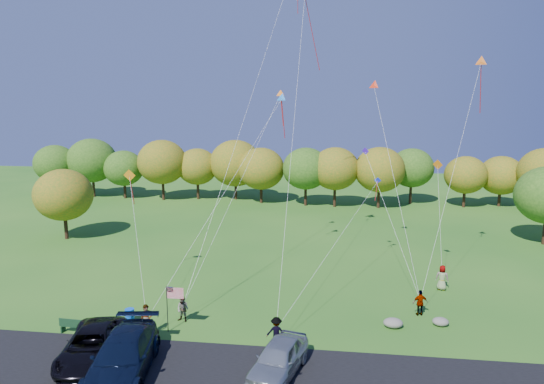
# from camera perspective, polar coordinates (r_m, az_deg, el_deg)

# --- Properties ---
(ground) EXTENTS (140.00, 140.00, 0.00)m
(ground) POSITION_cam_1_polar(r_m,az_deg,el_deg) (28.80, -1.67, -16.80)
(ground) COLOR #245F1B
(ground) RESTS_ON ground
(asphalt_lane) EXTENTS (44.00, 6.00, 0.06)m
(asphalt_lane) POSITION_cam_1_polar(r_m,az_deg,el_deg) (25.34, -3.18, -20.82)
(asphalt_lane) COLOR black
(asphalt_lane) RESTS_ON ground
(treeline) EXTENTS (76.60, 28.02, 8.37)m
(treeline) POSITION_cam_1_polar(r_m,az_deg,el_deg) (62.53, 5.71, 2.61)
(treeline) COLOR #3C2216
(treeline) RESTS_ON ground
(minivan_dark) EXTENTS (3.83, 6.25, 1.62)m
(minivan_dark) POSITION_cam_1_polar(r_m,az_deg,el_deg) (27.78, -20.40, -16.55)
(minivan_dark) COLOR black
(minivan_dark) RESTS_ON asphalt_lane
(minivan_navy) EXTENTS (3.66, 6.94, 1.92)m
(minivan_navy) POSITION_cam_1_polar(r_m,az_deg,el_deg) (25.93, -17.14, -18.02)
(minivan_navy) COLOR black
(minivan_navy) RESTS_ON asphalt_lane
(minivan_silver) EXTENTS (3.06, 5.13, 1.64)m
(minivan_silver) POSITION_cam_1_polar(r_m,az_deg,el_deg) (25.03, 0.78, -18.98)
(minivan_silver) COLOR #A1A7AB
(minivan_silver) RESTS_ON asphalt_lane
(flyer_a) EXTENTS (0.81, 0.69, 1.89)m
(flyer_a) POSITION_cam_1_polar(r_m,az_deg,el_deg) (29.50, -14.53, -14.43)
(flyer_a) COLOR #4C4C59
(flyer_a) RESTS_ON ground
(flyer_b) EXTENTS (0.90, 0.78, 1.60)m
(flyer_b) POSITION_cam_1_polar(r_m,az_deg,el_deg) (30.87, -10.44, -13.40)
(flyer_b) COLOR #4C4C59
(flyer_b) RESTS_ON ground
(flyer_c) EXTENTS (1.14, 0.71, 1.69)m
(flyer_c) POSITION_cam_1_polar(r_m,az_deg,el_deg) (27.57, 0.51, -16.13)
(flyer_c) COLOR #4C4C59
(flyer_c) RESTS_ON ground
(flyer_d) EXTENTS (1.04, 0.61, 1.66)m
(flyer_d) POSITION_cam_1_polar(r_m,az_deg,el_deg) (32.55, 17.04, -12.36)
(flyer_d) COLOR #4C4C59
(flyer_d) RESTS_ON ground
(flyer_e) EXTENTS (1.02, 0.81, 1.81)m
(flyer_e) POSITION_cam_1_polar(r_m,az_deg,el_deg) (37.16, 19.37, -9.49)
(flyer_e) COLOR #4C4C59
(flyer_e) RESTS_ON ground
(park_bench) EXTENTS (1.63, 0.44, 0.90)m
(park_bench) POSITION_cam_1_polar(r_m,az_deg,el_deg) (31.31, -22.39, -14.32)
(park_bench) COLOR #14371C
(park_bench) RESTS_ON ground
(trash_barrel) EXTENTS (0.56, 0.56, 0.84)m
(trash_barrel) POSITION_cam_1_polar(r_m,az_deg,el_deg) (31.70, -16.39, -13.76)
(trash_barrel) COLOR blue
(trash_barrel) RESTS_ON ground
(flag_assembly) EXTENTS (1.03, 0.67, 2.80)m
(flag_assembly) POSITION_cam_1_polar(r_m,az_deg,el_deg) (29.16, -11.67, -12.07)
(flag_assembly) COLOR black
(flag_assembly) RESTS_ON ground
(boulder_near) EXTENTS (1.16, 0.91, 0.58)m
(boulder_near) POSITION_cam_1_polar(r_m,az_deg,el_deg) (30.71, 14.06, -14.72)
(boulder_near) COLOR gray
(boulder_near) RESTS_ON ground
(boulder_far) EXTENTS (0.96, 0.80, 0.50)m
(boulder_far) POSITION_cam_1_polar(r_m,az_deg,el_deg) (31.75, 19.22, -14.21)
(boulder_far) COLOR gray
(boulder_far) RESTS_ON ground
(kites_aloft) EXTENTS (25.37, 12.70, 19.49)m
(kites_aloft) POSITION_cam_1_polar(r_m,az_deg,el_deg) (39.38, 6.32, 16.76)
(kites_aloft) COLOR orange
(kites_aloft) RESTS_ON ground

